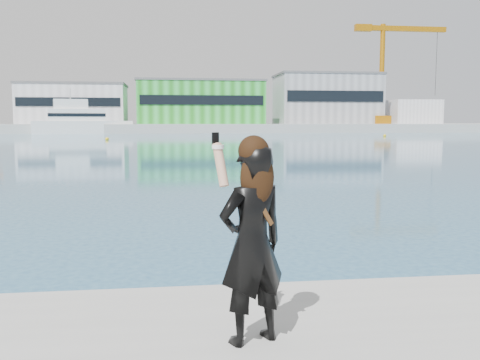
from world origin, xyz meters
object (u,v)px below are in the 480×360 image
object	(u,v)px
buoy_near	(385,137)
buoy_far	(107,140)
woman	(252,238)
motor_yacht	(79,121)
dock_crane	(387,70)

from	to	relation	value
buoy_near	buoy_far	distance (m)	46.43
buoy_far	woman	size ratio (longest dim) A/B	0.30
motor_yacht	buoy_far	distance (m)	42.01
buoy_near	dock_crane	bearing A→B (deg)	67.23
dock_crane	woman	bearing A→B (deg)	-113.18
woman	dock_crane	bearing A→B (deg)	-136.60
buoy_near	woman	size ratio (longest dim) A/B	0.30
buoy_near	woman	world-z (taller)	woman
motor_yacht	buoy_near	world-z (taller)	motor_yacht
motor_yacht	woman	world-z (taller)	motor_yacht
dock_crane	buoy_near	size ratio (longest dim) A/B	48.00
dock_crane	woman	xyz separation A→B (m)	(-52.46, -122.51, -13.43)
motor_yacht	buoy_far	size ratio (longest dim) A/B	41.87
dock_crane	buoy_near	distance (m)	45.27
motor_yacht	buoy_near	size ratio (longest dim) A/B	41.87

